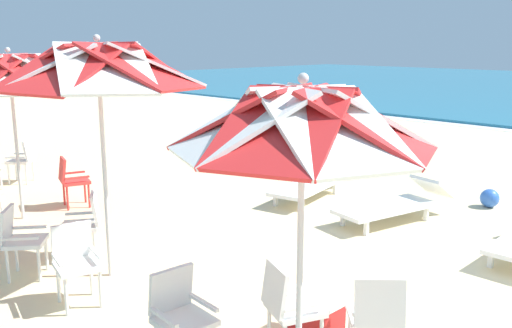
# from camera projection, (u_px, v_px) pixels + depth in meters

# --- Properties ---
(ground_plane) EXTENTS (80.00, 80.00, 0.00)m
(ground_plane) POSITION_uv_depth(u_px,v_px,m) (389.00, 280.00, 6.57)
(ground_plane) COLOR beige
(beach_umbrella_0) EXTENTS (1.97, 1.97, 2.55)m
(beach_umbrella_0) POSITION_uv_depth(u_px,v_px,m) (302.00, 123.00, 3.98)
(beach_umbrella_0) COLOR silver
(beach_umbrella_0) RESTS_ON ground
(plastic_chair_0) EXTENTS (0.49, 0.47, 0.87)m
(plastic_chair_0) POSITION_uv_depth(u_px,v_px,m) (180.00, 313.00, 4.74)
(plastic_chair_0) COLOR white
(plastic_chair_0) RESTS_ON ground
(plastic_chair_1) EXTENTS (0.58, 0.60, 0.87)m
(plastic_chair_1) POSITION_uv_depth(u_px,v_px,m) (288.00, 304.00, 4.90)
(plastic_chair_1) COLOR white
(plastic_chair_1) RESTS_ON ground
(plastic_chair_2) EXTENTS (0.63, 0.63, 0.87)m
(plastic_chair_2) POSITION_uv_depth(u_px,v_px,m) (376.00, 314.00, 4.72)
(plastic_chair_2) COLOR white
(plastic_chair_2) RESTS_ON ground
(beach_umbrella_1) EXTENTS (2.42, 2.42, 2.84)m
(beach_umbrella_1) POSITION_uv_depth(u_px,v_px,m) (98.00, 68.00, 6.19)
(beach_umbrella_1) COLOR silver
(beach_umbrella_1) RESTS_ON ground
(plastic_chair_3) EXTENTS (0.61, 0.62, 0.87)m
(plastic_chair_3) POSITION_uv_depth(u_px,v_px,m) (86.00, 221.00, 7.15)
(plastic_chair_3) COLOR white
(plastic_chair_3) RESTS_ON ground
(plastic_chair_4) EXTENTS (0.62, 0.63, 0.87)m
(plastic_chair_4) POSITION_uv_depth(u_px,v_px,m) (19.00, 237.00, 6.57)
(plastic_chair_4) COLOR white
(plastic_chair_4) RESTS_ON ground
(plastic_chair_5) EXTENTS (0.55, 0.53, 0.87)m
(plastic_chair_5) POSITION_uv_depth(u_px,v_px,m) (76.00, 259.00, 5.92)
(plastic_chair_5) COLOR white
(plastic_chair_5) RESTS_ON ground
(beach_umbrella_2) EXTENTS (2.38, 2.38, 2.68)m
(beach_umbrella_2) POSITION_uv_depth(u_px,v_px,m) (10.00, 74.00, 8.39)
(beach_umbrella_2) COLOR silver
(beach_umbrella_2) RESTS_ON ground
(plastic_chair_7) EXTENTS (0.55, 0.57, 0.87)m
(plastic_chair_7) POSITION_uv_depth(u_px,v_px,m) (71.00, 179.00, 9.39)
(plastic_chair_7) COLOR red
(plastic_chair_7) RESTS_ON ground
(plastic_chair_10) EXTENTS (0.63, 0.63, 0.87)m
(plastic_chair_10) POSITION_uv_depth(u_px,v_px,m) (23.00, 158.00, 11.04)
(plastic_chair_10) COLOR white
(plastic_chair_10) RESTS_ON ground
(sun_lounger_1) EXTENTS (1.06, 2.23, 0.62)m
(sun_lounger_1) POSITION_uv_depth(u_px,v_px,m) (395.00, 204.00, 8.70)
(sun_lounger_1) COLOR white
(sun_lounger_1) RESTS_ON ground
(sun_lounger_2) EXTENTS (1.07, 2.23, 0.62)m
(sun_lounger_2) POSITION_uv_depth(u_px,v_px,m) (312.00, 182.00, 10.03)
(sun_lounger_2) COLOR white
(sun_lounger_2) RESTS_ON ground
(cooler_box) EXTENTS (0.50, 0.34, 0.40)m
(cooler_box) POSITION_uv_depth(u_px,v_px,m) (315.00, 317.00, 5.28)
(cooler_box) COLOR red
(cooler_box) RESTS_ON ground
(beach_ball) EXTENTS (0.32, 0.32, 0.32)m
(beach_ball) POSITION_uv_depth(u_px,v_px,m) (490.00, 198.00, 9.45)
(beach_ball) COLOR blue
(beach_ball) RESTS_ON ground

